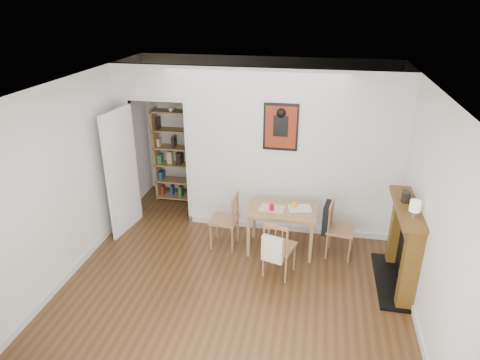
% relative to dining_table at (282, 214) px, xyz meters
% --- Properties ---
extents(ground, '(5.20, 5.20, 0.00)m').
position_rel_dining_table_xyz_m(ground, '(-0.52, -0.76, -0.60)').
color(ground, '#50331A').
rests_on(ground, ground).
extents(room_shell, '(5.20, 5.20, 5.20)m').
position_rel_dining_table_xyz_m(room_shell, '(-0.42, 0.58, 0.69)').
color(room_shell, silver).
rests_on(room_shell, ground).
extents(dining_table, '(1.01, 0.64, 0.69)m').
position_rel_dining_table_xyz_m(dining_table, '(0.00, 0.00, 0.00)').
color(dining_table, olive).
rests_on(dining_table, ground).
extents(chair_left, '(0.46, 0.46, 0.86)m').
position_rel_dining_table_xyz_m(chair_left, '(-0.86, -0.04, -0.17)').
color(chair_left, '#9F714A').
rests_on(chair_left, ground).
extents(chair_right, '(0.53, 0.47, 0.84)m').
position_rel_dining_table_xyz_m(chair_right, '(0.84, 0.02, -0.17)').
color(chair_right, '#9F714A').
rests_on(chair_right, ground).
extents(chair_front, '(0.52, 0.56, 0.84)m').
position_rel_dining_table_xyz_m(chair_front, '(0.03, -0.61, -0.18)').
color(chair_front, '#9F714A').
rests_on(chair_front, ground).
extents(bookshelf, '(0.72, 0.29, 1.72)m').
position_rel_dining_table_xyz_m(bookshelf, '(-2.11, 1.41, 0.24)').
color(bookshelf, olive).
rests_on(bookshelf, ground).
extents(fireplace, '(0.45, 1.25, 1.16)m').
position_rel_dining_table_xyz_m(fireplace, '(1.64, -0.51, 0.01)').
color(fireplace, brown).
rests_on(fireplace, ground).
extents(red_glass, '(0.07, 0.07, 0.09)m').
position_rel_dining_table_xyz_m(red_glass, '(-0.15, -0.06, 0.13)').
color(red_glass, maroon).
rests_on(red_glass, dining_table).
extents(orange_fruit, '(0.09, 0.09, 0.09)m').
position_rel_dining_table_xyz_m(orange_fruit, '(0.16, 0.10, 0.13)').
color(orange_fruit, orange).
rests_on(orange_fruit, dining_table).
extents(placemat, '(0.37, 0.28, 0.00)m').
position_rel_dining_table_xyz_m(placemat, '(-0.15, -0.00, 0.08)').
color(placemat, '#F2EAC7').
rests_on(placemat, dining_table).
extents(notebook, '(0.37, 0.30, 0.02)m').
position_rel_dining_table_xyz_m(notebook, '(0.25, 0.06, 0.09)').
color(notebook, silver).
rests_on(notebook, dining_table).
extents(mantel_lamp, '(0.13, 0.13, 0.20)m').
position_rel_dining_table_xyz_m(mantel_lamp, '(1.61, -0.80, 0.68)').
color(mantel_lamp, silver).
rests_on(mantel_lamp, fireplace).
extents(ceramic_jar_a, '(0.11, 0.11, 0.13)m').
position_rel_dining_table_xyz_m(ceramic_jar_a, '(1.58, -0.42, 0.62)').
color(ceramic_jar_a, black).
rests_on(ceramic_jar_a, fireplace).
extents(ceramic_jar_b, '(0.08, 0.08, 0.10)m').
position_rel_dining_table_xyz_m(ceramic_jar_b, '(1.59, -0.27, 0.60)').
color(ceramic_jar_b, black).
rests_on(ceramic_jar_b, fireplace).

